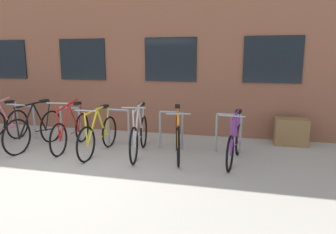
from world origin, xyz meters
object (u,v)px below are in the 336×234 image
object	(u,v)px
bicycle_silver	(139,135)
bicycle_yellow	(99,135)
bicycle_orange	(178,137)
bicycle_pink	(2,127)
bicycle_purple	(235,143)
bicycle_black	(35,129)
planter_box	(291,132)
bicycle_red	(71,131)

from	to	relation	value
bicycle_silver	bicycle_yellow	bearing A→B (deg)	-171.10
bicycle_orange	bicycle_pink	bearing A→B (deg)	-179.72
bicycle_yellow	bicycle_purple	bearing A→B (deg)	2.63
bicycle_black	bicycle_purple	xyz separation A→B (m)	(4.21, 0.08, -0.04)
bicycle_yellow	planter_box	bearing A→B (deg)	22.46
bicycle_pink	bicycle_purple	world-z (taller)	bicycle_pink
bicycle_red	bicycle_pink	distance (m)	1.74
bicycle_red	bicycle_black	world-z (taller)	bicycle_red
bicycle_silver	bicycle_black	size ratio (longest dim) A/B	0.99
bicycle_silver	planter_box	distance (m)	3.41
bicycle_pink	planter_box	xyz separation A→B (m)	(6.38, 1.45, -0.09)
bicycle_black	planter_box	world-z (taller)	bicycle_black
bicycle_silver	planter_box	size ratio (longest dim) A/B	2.53
bicycle_yellow	bicycle_purple	xyz separation A→B (m)	(2.70, 0.12, -0.02)
bicycle_yellow	bicycle_black	bearing A→B (deg)	178.38
bicycle_silver	bicycle_orange	world-z (taller)	bicycle_silver
bicycle_silver	bicycle_black	distance (m)	2.34
bicycle_pink	bicycle_black	world-z (taller)	bicycle_pink
bicycle_red	planter_box	size ratio (longest dim) A/B	2.54
bicycle_pink	bicycle_orange	distance (m)	4.09
bicycle_silver	bicycle_orange	size ratio (longest dim) A/B	1.02
bicycle_purple	bicycle_silver	bearing A→B (deg)	179.85
planter_box	bicycle_yellow	bearing A→B (deg)	-157.54
bicycle_yellow	bicycle_black	xyz separation A→B (m)	(-1.51, 0.04, 0.03)
bicycle_black	bicycle_red	bearing A→B (deg)	11.97
bicycle_pink	bicycle_black	xyz separation A→B (m)	(0.98, -0.12, 0.02)
bicycle_black	bicycle_purple	distance (m)	4.21
bicycle_yellow	planter_box	distance (m)	4.21
bicycle_yellow	bicycle_pink	bearing A→B (deg)	176.28
bicycle_yellow	bicycle_silver	bearing A→B (deg)	8.90
bicycle_orange	bicycle_purple	bearing A→B (deg)	-3.01
bicycle_black	bicycle_pink	bearing A→B (deg)	173.05
bicycle_pink	bicycle_yellow	bearing A→B (deg)	-3.72
bicycle_yellow	bicycle_silver	distance (m)	0.83
bicycle_yellow	bicycle_orange	xyz separation A→B (m)	(1.60, 0.18, 0.02)
bicycle_orange	bicycle_purple	world-z (taller)	bicycle_orange
bicycle_silver	bicycle_black	xyz separation A→B (m)	(-2.33, -0.09, 0.01)
bicycle_red	bicycle_silver	size ratio (longest dim) A/B	1.00
bicycle_orange	bicycle_black	size ratio (longest dim) A/B	0.97
planter_box	bicycle_pink	bearing A→B (deg)	-167.21
bicycle_black	bicycle_yellow	bearing A→B (deg)	-1.62
bicycle_red	planter_box	distance (m)	4.85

